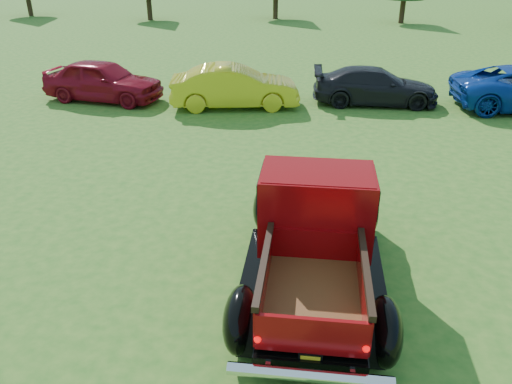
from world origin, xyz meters
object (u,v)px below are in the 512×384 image
Objects in this scene: show_car_red at (103,80)px; show_car_grey at (375,86)px; show_car_yellow at (235,87)px; pickup_truck at (315,225)px.

show_car_red reaches higher than show_car_grey.
show_car_yellow is (4.69, -0.14, -0.01)m from show_car_red.
show_car_yellow is at bearing 106.94° from pickup_truck.
show_car_grey is (9.36, 0.99, -0.10)m from show_car_red.
show_car_yellow reaches higher than show_car_grey.
show_car_red is 0.99× the size of show_car_grey.
show_car_grey is at bearing 79.45° from pickup_truck.
show_car_grey is (4.67, 1.13, -0.09)m from show_car_yellow.
pickup_truck is at bearing 168.11° from show_car_grey.
show_car_yellow is 4.80m from show_car_grey.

